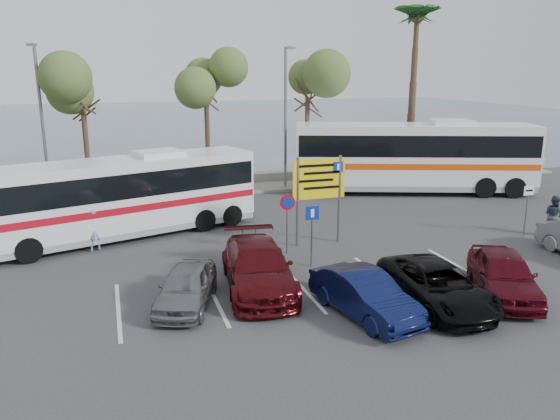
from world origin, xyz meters
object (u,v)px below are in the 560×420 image
object	(u,v)px
street_lamp_left	(42,117)
coach_bus_right	(413,159)
car_blue	(365,295)
suv_black	(437,285)
pedestrian_far	(554,216)
coach_bus_left	(123,199)
direction_sign	(319,186)
car_red	(504,274)
car_maroon	(258,267)
car_silver_a	(186,286)
pedestrian_near	(93,229)
street_lamp_right	(286,111)

from	to	relation	value
street_lamp_left	coach_bus_right	bearing A→B (deg)	-8.71
car_blue	suv_black	size ratio (longest dim) A/B	0.86
coach_bus_right	pedestrian_far	bearing A→B (deg)	-82.05
coach_bus_left	suv_black	bearing A→B (deg)	-48.98
direction_sign	pedestrian_far	size ratio (longest dim) A/B	2.05
coach_bus_right	car_red	world-z (taller)	coach_bus_right
car_maroon	car_red	size ratio (longest dim) A/B	1.22
direction_sign	car_blue	size ratio (longest dim) A/B	0.91
direction_sign	pedestrian_far	world-z (taller)	direction_sign
car_red	car_blue	bearing A→B (deg)	-154.52
car_silver_a	direction_sign	bearing A→B (deg)	56.93
suv_black	pedestrian_far	bearing A→B (deg)	30.38
pedestrian_near	pedestrian_far	size ratio (longest dim) A/B	1.00
direction_sign	suv_black	bearing A→B (deg)	-79.88
car_maroon	suv_black	distance (m)	5.59
street_lamp_left	coach_bus_left	xyz separation A→B (m)	(3.50, -7.02, -2.95)
coach_bus_right	car_blue	xyz separation A→B (m)	(-9.90, -14.00, -1.29)
street_lamp_left	car_maroon	size ratio (longest dim) A/B	1.56
car_maroon	pedestrian_near	world-z (taller)	pedestrian_near
direction_sign	suv_black	xyz separation A→B (m)	(1.20, -6.70, -1.79)
street_lamp_right	car_maroon	xyz separation A→B (m)	(-5.60, -14.16, -3.85)
direction_sign	suv_black	size ratio (longest dim) A/B	0.78
coach_bus_left	pedestrian_near	world-z (taller)	coach_bus_left
pedestrian_near	coach_bus_right	bearing A→B (deg)	167.43
street_lamp_left	car_red	bearing A→B (deg)	-49.38
coach_bus_left	pedestrian_near	size ratio (longest dim) A/B	6.65
coach_bus_left	car_silver_a	distance (m)	7.94
street_lamp_right	car_maroon	size ratio (longest dim) A/B	1.56
coach_bus_right	car_maroon	size ratio (longest dim) A/B	2.65
street_lamp_right	direction_sign	bearing A→B (deg)	-100.94
car_maroon	coach_bus_left	bearing A→B (deg)	126.10
suv_black	pedestrian_near	distance (m)	13.07
car_maroon	pedestrian_far	distance (m)	13.73
coach_bus_right	pedestrian_far	size ratio (longest dim) A/B	7.75
coach_bus_left	coach_bus_right	xyz separation A→B (m)	(16.20, 4.00, 0.29)
car_silver_a	car_maroon	xyz separation A→B (m)	(2.40, 0.59, 0.13)
street_lamp_left	car_silver_a	xyz separation A→B (m)	(5.00, -14.75, -3.98)
car_maroon	suv_black	xyz separation A→B (m)	(4.80, -2.86, -0.11)
direction_sign	coach_bus_left	xyz separation A→B (m)	(-7.50, 3.30, -0.78)
car_silver_a	car_maroon	distance (m)	2.48
street_lamp_left	car_silver_a	bearing A→B (deg)	-71.27
pedestrian_far	direction_sign	bearing A→B (deg)	77.22
coach_bus_left	car_blue	xyz separation A→B (m)	(6.30, -10.00, -1.00)
coach_bus_left	car_blue	bearing A→B (deg)	-57.79
coach_bus_left	pedestrian_far	xyz separation A→B (m)	(17.50, -5.29, -0.77)
street_lamp_right	car_maroon	world-z (taller)	street_lamp_right
car_blue	coach_bus_left	bearing A→B (deg)	110.48
street_lamp_left	coach_bus_right	size ratio (longest dim) A/B	0.59
street_lamp_left	car_maroon	xyz separation A→B (m)	(7.40, -14.16, -3.85)
car_silver_a	car_blue	distance (m)	5.31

